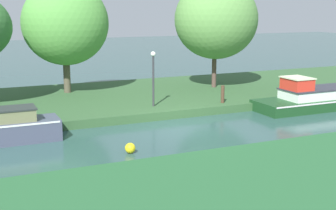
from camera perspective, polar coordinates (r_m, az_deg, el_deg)
name	(u,v)px	position (r m, az deg, el deg)	size (l,w,h in m)	color
ground_plane	(192,129)	(20.51, 2.88, -2.95)	(120.00, 120.00, 0.00)	#2C4D4A
riverbank_far	(136,97)	(26.74, -3.91, 0.98)	(72.00, 10.00, 0.40)	#315730
forest_narrowboat	(317,98)	(25.81, 17.62, 0.78)	(7.06, 2.22, 1.72)	#19411E
willow_tree_centre	(66,23)	(26.93, -12.30, 9.62)	(4.80, 4.04, 6.23)	#4F4937
willow_tree_right	(216,20)	(28.41, 5.88, 10.25)	(5.06, 4.51, 6.41)	brown
lamp_post	(153,72)	(22.96, -1.80, 4.05)	(0.24, 0.24, 2.70)	#333338
mooring_post_near	(223,94)	(24.15, 6.63, 1.31)	(0.18, 0.18, 0.89)	#473223
channel_buoy	(130,148)	(17.22, -4.60, -5.22)	(0.39, 0.39, 0.39)	yellow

